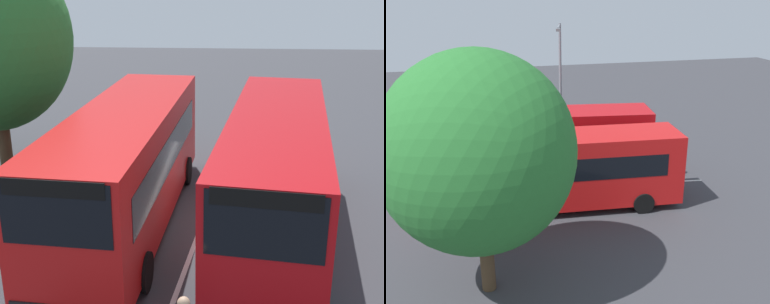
# 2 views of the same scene
# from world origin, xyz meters

# --- Properties ---
(ground_plane) EXTENTS (70.34, 70.34, 0.00)m
(ground_plane) POSITION_xyz_m (0.00, 0.00, 0.00)
(ground_plane) COLOR #38383D
(bus_far_left) EXTENTS (9.85, 3.10, 3.28)m
(bus_far_left) POSITION_xyz_m (0.12, -2.03, 1.79)
(bus_far_left) COLOR red
(bus_far_left) RESTS_ON ground
(bus_center_left) EXTENTS (9.92, 3.63, 3.28)m
(bus_center_left) POSITION_xyz_m (0.37, 1.91, 1.79)
(bus_center_left) COLOR #B70C11
(bus_center_left) RESTS_ON ground
(lane_stripe_outer_left) EXTENTS (14.39, 1.88, 0.01)m
(lane_stripe_outer_left) POSITION_xyz_m (0.00, 0.00, 0.00)
(lane_stripe_outer_left) COLOR silver
(lane_stripe_outer_left) RESTS_ON ground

